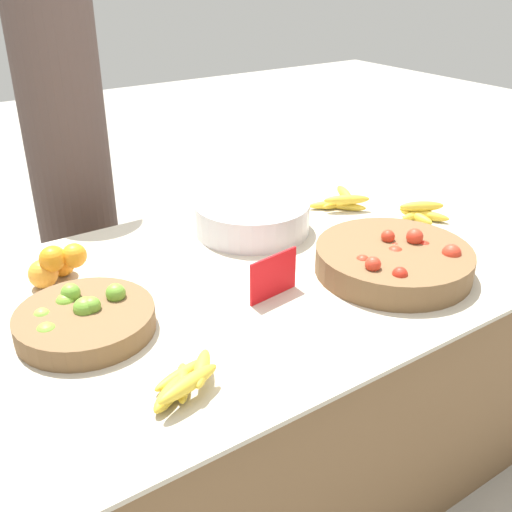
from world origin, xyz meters
name	(u,v)px	position (x,y,z in m)	size (l,w,h in m)	color
ground_plane	(256,456)	(0.00, 0.00, 0.00)	(12.00, 12.00, 0.00)	#A39E93
market_table	(256,372)	(0.00, 0.00, 0.35)	(1.81, 1.05, 0.69)	brown
lime_bowl	(83,320)	(-0.50, -0.01, 0.73)	(0.32, 0.32, 0.09)	brown
tomato_basket	(394,260)	(0.31, -0.22, 0.73)	(0.43, 0.43, 0.11)	brown
orange_pile	(56,263)	(-0.47, 0.27, 0.75)	(0.15, 0.18, 0.12)	orange
metal_bowl	(252,216)	(0.15, 0.24, 0.74)	(0.37, 0.37, 0.10)	silver
price_sign	(273,276)	(-0.04, -0.13, 0.75)	(0.15, 0.03, 0.12)	red
banana_bunch_middle_left	(185,381)	(-0.41, -0.34, 0.72)	(0.19, 0.14, 0.06)	gold
banana_bunch_front_right	(342,201)	(0.51, 0.22, 0.72)	(0.18, 0.17, 0.06)	gold
banana_bunch_back_center	(421,212)	(0.66, 0.00, 0.72)	(0.16, 0.15, 0.06)	gold
vendor_person	(74,193)	(-0.22, 0.85, 0.71)	(0.28, 0.28, 1.53)	#473833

